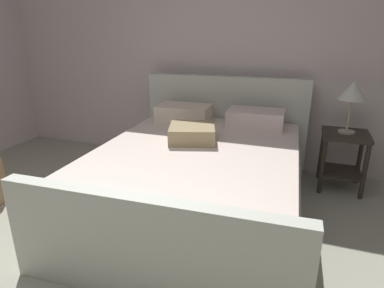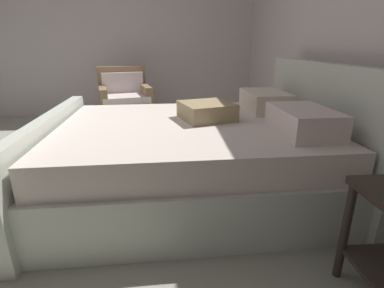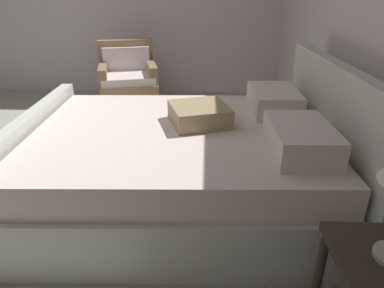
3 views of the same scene
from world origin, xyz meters
TOP-DOWN VIEW (x-y plane):
  - ground_plane at (0.00, 0.00)m, footprint 5.60×5.44m
  - wall_back at (0.00, 2.78)m, footprint 5.72×0.12m
  - wall_side_left at (-2.86, 0.00)m, footprint 0.12×5.56m
  - bed at (0.26, 1.47)m, footprint 1.92×2.37m
  - armchair at (-1.87, 0.58)m, footprint 0.88×0.88m

SIDE VIEW (x-z plane):
  - ground_plane at x=0.00m, z-range -0.02..0.00m
  - bed at x=0.26m, z-range -0.20..0.88m
  - armchair at x=-1.87m, z-range -0.10..0.80m
  - wall_back at x=0.00m, z-range 0.00..2.63m
  - wall_side_left at x=-2.86m, z-range 0.00..2.63m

